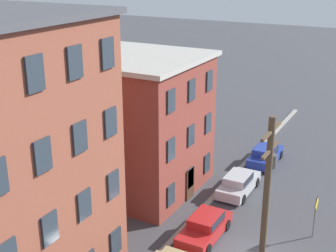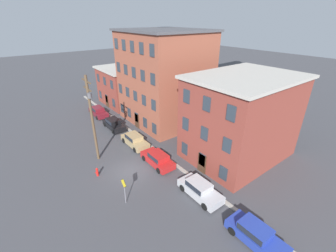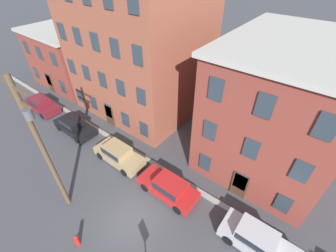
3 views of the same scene
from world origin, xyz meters
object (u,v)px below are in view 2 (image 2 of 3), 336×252
object	(u,v)px
car_maroon	(98,111)
caution_sign	(124,187)
fire_hydrant	(97,172)
car_silver	(200,189)
car_tan	(135,140)
utility_pole	(92,115)
car_red	(158,159)
car_black	(114,124)
car_blue	(256,234)

from	to	relation	value
car_maroon	caution_sign	world-z (taller)	caution_sign
caution_sign	fire_hydrant	distance (m)	5.38
car_silver	fire_hydrant	distance (m)	10.59
car_tan	utility_pole	world-z (taller)	utility_pole
car_red	utility_pole	bearing A→B (deg)	-136.07
car_black	caution_sign	xyz separation A→B (m)	(14.47, -5.64, 1.06)
car_maroon	car_black	world-z (taller)	same
car_silver	utility_pole	bearing A→B (deg)	-155.66
car_black	car_silver	distance (m)	17.71
car_maroon	car_silver	xyz separation A→B (m)	(23.72, 0.23, 0.00)
car_tan	car_blue	xyz separation A→B (m)	(17.43, 0.11, 0.00)
utility_pole	car_blue	bearing A→B (deg)	16.28
car_tan	fire_hydrant	world-z (taller)	car_tan
car_maroon	car_black	size ratio (longest dim) A/B	1.00
car_blue	utility_pole	bearing A→B (deg)	-163.72
caution_sign	fire_hydrant	world-z (taller)	caution_sign
car_silver	car_blue	bearing A→B (deg)	-1.04
utility_pole	fire_hydrant	xyz separation A→B (m)	(2.95, -1.27, -4.99)
caution_sign	fire_hydrant	size ratio (longest dim) A/B	2.82
car_maroon	car_silver	size ratio (longest dim) A/B	1.00
car_red	car_maroon	bearing A→B (deg)	179.88
fire_hydrant	caution_sign	bearing A→B (deg)	5.98
caution_sign	utility_pole	bearing A→B (deg)	174.87
car_tan	car_blue	world-z (taller)	same
car_black	car_blue	world-z (taller)	same
car_tan	car_blue	size ratio (longest dim) A/B	1.00
car_black	car_red	bearing A→B (deg)	-0.17
car_red	car_silver	bearing A→B (deg)	2.40
car_silver	fire_hydrant	bearing A→B (deg)	-142.69
fire_hydrant	utility_pole	bearing A→B (deg)	156.64
caution_sign	fire_hydrant	bearing A→B (deg)	-174.02
car_maroon	caution_sign	distance (m)	21.28
car_black	car_tan	xyz separation A→B (m)	(6.15, 0.02, 0.00)
car_black	car_tan	world-z (taller)	same
car_maroon	car_black	bearing A→B (deg)	-0.03
car_red	utility_pole	distance (m)	8.47
car_red	car_blue	distance (m)	12.18
car_blue	utility_pole	distance (m)	18.57
car_maroon	caution_sign	bearing A→B (deg)	-15.40
fire_hydrant	car_tan	bearing A→B (deg)	116.87
car_maroon	car_blue	world-z (taller)	same
car_blue	fire_hydrant	size ratio (longest dim) A/B	4.58
car_maroon	car_black	xyz separation A→B (m)	(6.02, -0.00, 0.00)
car_red	car_blue	size ratio (longest dim) A/B	1.00
car_red	car_blue	xyz separation A→B (m)	(12.18, 0.16, 0.00)
car_black	caution_sign	distance (m)	15.57
car_silver	caution_sign	world-z (taller)	caution_sign
car_tan	car_red	bearing A→B (deg)	-0.57
car_maroon	car_black	distance (m)	6.02
car_red	car_blue	bearing A→B (deg)	0.74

